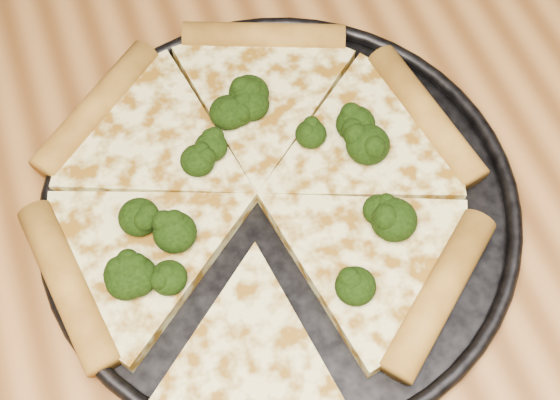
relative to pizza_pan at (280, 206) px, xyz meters
name	(u,v)px	position (x,y,z in m)	size (l,w,h in m)	color
pizza_pan	(280,206)	(0.00, 0.00, 0.00)	(0.33, 0.33, 0.02)	black
pizza	(257,203)	(-0.02, 0.00, 0.01)	(0.31, 0.36, 0.02)	#E2DD8A
broccoli_florets	(250,186)	(-0.02, 0.01, 0.02)	(0.21, 0.19, 0.02)	black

